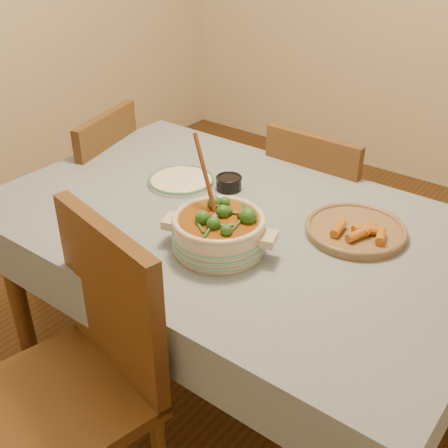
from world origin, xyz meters
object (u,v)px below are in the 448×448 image
at_px(white_plate, 181,180).
at_px(stew_casserole, 219,230).
at_px(chair_far, 319,211).
at_px(dining_table, 233,241).
at_px(chair_left, 93,192).
at_px(chair_near, 81,371).
at_px(condiment_bowl, 229,182).
at_px(fried_plate, 356,228).

bearing_deg(white_plate, stew_casserole, -34.70).
bearing_deg(chair_far, stew_casserole, 95.62).
distance_m(dining_table, chair_left, 0.93).
distance_m(dining_table, chair_near, 0.67).
relative_size(stew_casserole, white_plate, 1.19).
bearing_deg(white_plate, chair_far, 59.24).
height_order(stew_casserole, white_plate, stew_casserole).
bearing_deg(white_plate, condiment_bowl, 22.23).
bearing_deg(dining_table, fried_plate, 22.92).
bearing_deg(chair_left, white_plate, 70.63).
height_order(stew_casserole, chair_far, stew_casserole).
bearing_deg(dining_table, chair_near, -92.79).
relative_size(fried_plate, chair_left, 0.36).
distance_m(dining_table, stew_casserole, 0.25).
relative_size(white_plate, chair_far, 0.34).
relative_size(stew_casserole, chair_left, 0.40).
bearing_deg(condiment_bowl, stew_casserole, -57.23).
bearing_deg(stew_casserole, chair_far, 95.31).
height_order(dining_table, chair_left, chair_left).
distance_m(dining_table, white_plate, 0.34).
relative_size(white_plate, condiment_bowl, 2.73).
bearing_deg(chair_near, chair_left, 149.64).
bearing_deg(chair_near, condiment_bowl, 109.67).
height_order(dining_table, chair_far, chair_far).
xyz_separation_m(white_plate, chair_far, (0.32, 0.53, -0.26)).
bearing_deg(condiment_bowl, chair_left, -178.41).
relative_size(condiment_bowl, fried_plate, 0.34).
height_order(chair_near, chair_left, chair_near).
height_order(stew_casserole, chair_left, stew_casserole).
xyz_separation_m(white_plate, fried_plate, (0.68, 0.07, 0.01)).
xyz_separation_m(stew_casserole, chair_far, (-0.07, 0.80, -0.32)).
height_order(chair_far, chair_near, chair_near).
bearing_deg(chair_far, dining_table, 90.05).
height_order(stew_casserole, fried_plate, stew_casserole).
bearing_deg(fried_plate, white_plate, -174.53).
bearing_deg(chair_far, fried_plate, 128.47).
bearing_deg(fried_plate, chair_left, -179.25).
bearing_deg(condiment_bowl, chair_near, -82.38).
bearing_deg(chair_left, condiment_bowl, 76.92).
distance_m(condiment_bowl, chair_near, 0.86).
distance_m(chair_near, chair_left, 1.19).
relative_size(fried_plate, chair_far, 0.36).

